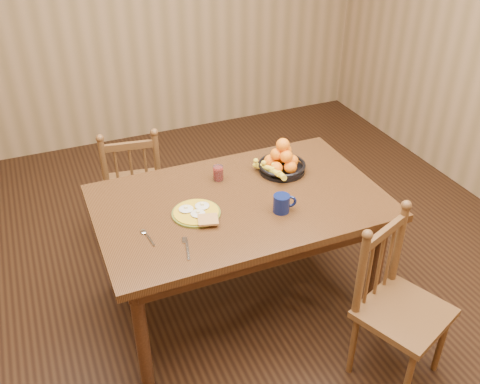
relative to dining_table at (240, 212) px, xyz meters
name	(u,v)px	position (x,y,z in m)	size (l,w,h in m)	color
room	(240,99)	(0.00, 0.00, 0.68)	(4.52, 5.02, 2.72)	black
dining_table	(240,212)	(0.00, 0.00, 0.00)	(1.60, 1.00, 0.75)	black
chair_far	(134,187)	(-0.43, 0.86, -0.23)	(0.46, 0.45, 0.90)	#482B15
chair_near	(398,306)	(0.54, -0.80, -0.22)	(0.54, 0.53, 0.92)	#482B15
breakfast_plate	(197,213)	(-0.27, -0.05, 0.10)	(0.26, 0.30, 0.04)	#59601E
fork	(187,247)	(-0.41, -0.29, 0.09)	(0.05, 0.18, 0.00)	silver
spoon	(146,234)	(-0.57, -0.11, 0.09)	(0.04, 0.16, 0.01)	silver
coffee_mug	(282,203)	(0.16, -0.19, 0.14)	(0.13, 0.09, 0.10)	#0B143E
juice_glass	(218,174)	(-0.04, 0.25, 0.13)	(0.06, 0.06, 0.09)	silver
fruit_bowl	(281,162)	(0.35, 0.19, 0.15)	(0.32, 0.32, 0.22)	black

